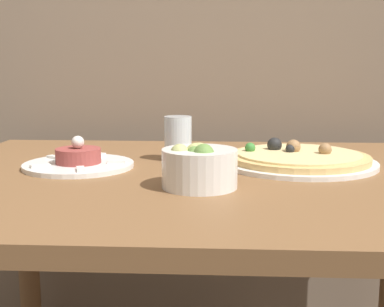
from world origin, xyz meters
name	(u,v)px	position (x,y,z in m)	size (l,w,h in m)	color
dining_table	(202,219)	(0.00, 0.44, 0.64)	(1.17, 0.89, 0.73)	brown
pizza_plate	(298,159)	(0.21, 0.55, 0.75)	(0.35, 0.35, 0.05)	white
tartare_plate	(78,161)	(-0.27, 0.49, 0.75)	(0.24, 0.24, 0.07)	white
small_bowl	(197,166)	(0.00, 0.32, 0.77)	(0.14, 0.14, 0.09)	white
drinking_glass	(178,138)	(-0.06, 0.59, 0.78)	(0.06, 0.06, 0.10)	silver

